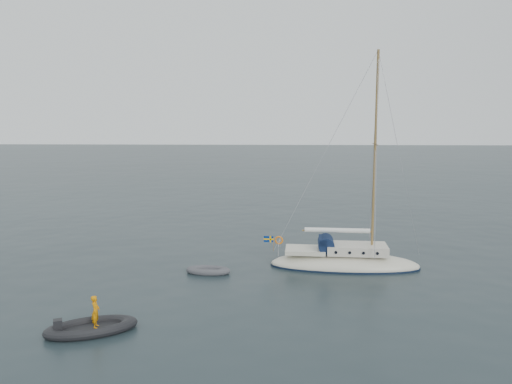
{
  "coord_description": "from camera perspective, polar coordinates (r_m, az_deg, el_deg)",
  "views": [
    {
      "loc": [
        -1.1,
        -26.8,
        8.32
      ],
      "look_at": [
        -2.31,
        0.0,
        4.49
      ],
      "focal_mm": 35.0,
      "sensor_mm": 36.0,
      "label": 1
    }
  ],
  "objects": [
    {
      "name": "rib",
      "position": [
        21.52,
        -18.35,
        -14.39
      ],
      "size": [
        3.62,
        1.65,
        1.5
      ],
      "rotation": [
        0.0,
        0.0,
        0.42
      ],
      "color": "black",
      "rests_on": "ground"
    },
    {
      "name": "sailboat",
      "position": [
        29.1,
        10.13,
        -6.66
      ],
      "size": [
        8.91,
        2.67,
        12.69
      ],
      "rotation": [
        0.0,
        0.0,
        -0.05
      ],
      "color": "beige",
      "rests_on": "ground"
    },
    {
      "name": "ground",
      "position": [
        28.08,
        4.78,
        -9.14
      ],
      "size": [
        300.0,
        300.0,
        0.0
      ],
      "primitive_type": "plane",
      "color": "black",
      "rests_on": "ground"
    },
    {
      "name": "dinghy",
      "position": [
        27.93,
        -5.49,
        -8.91
      ],
      "size": [
        2.49,
        1.12,
        0.36
      ],
      "rotation": [
        0.0,
        0.0,
        -0.09
      ],
      "color": "#454549",
      "rests_on": "ground"
    }
  ]
}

